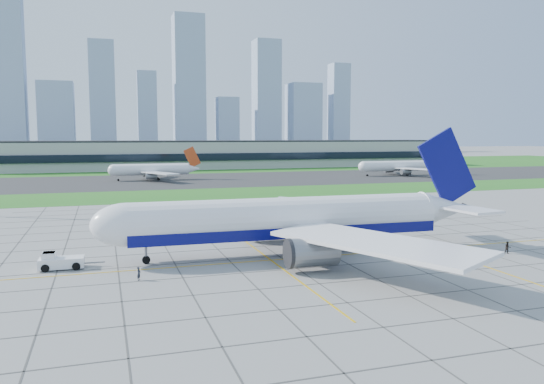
{
  "coord_description": "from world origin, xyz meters",
  "views": [
    {
      "loc": [
        -33.47,
        -76.19,
        18.56
      ],
      "look_at": [
        -0.45,
        27.31,
        7.0
      ],
      "focal_mm": 35.0,
      "sensor_mm": 36.0,
      "label": 1
    }
  ],
  "objects_px": {
    "distant_jet_1": "(153,170)",
    "airliner": "(290,220)",
    "crew_near": "(139,274)",
    "pushback_tug": "(59,261)",
    "crew_far": "(508,248)",
    "distant_jet_2": "(400,166)"
  },
  "relations": [
    {
      "from": "distant_jet_1",
      "to": "airliner",
      "type": "bearing_deg",
      "value": -87.04
    },
    {
      "from": "airliner",
      "to": "crew_near",
      "type": "relative_size",
      "value": 36.15
    },
    {
      "from": "pushback_tug",
      "to": "crew_near",
      "type": "height_order",
      "value": "pushback_tug"
    },
    {
      "from": "distant_jet_1",
      "to": "crew_near",
      "type": "bearing_deg",
      "value": -95.78
    },
    {
      "from": "pushback_tug",
      "to": "crew_near",
      "type": "distance_m",
      "value": 13.92
    },
    {
      "from": "crew_far",
      "to": "distant_jet_1",
      "type": "xyz_separation_m",
      "value": [
        -40.59,
        159.08,
        3.51
      ]
    },
    {
      "from": "crew_near",
      "to": "crew_far",
      "type": "height_order",
      "value": "crew_far"
    },
    {
      "from": "pushback_tug",
      "to": "distant_jet_1",
      "type": "height_order",
      "value": "distant_jet_1"
    },
    {
      "from": "airliner",
      "to": "distant_jet_2",
      "type": "relative_size",
      "value": 1.5
    },
    {
      "from": "airliner",
      "to": "crew_near",
      "type": "distance_m",
      "value": 25.45
    },
    {
      "from": "pushback_tug",
      "to": "crew_near",
      "type": "xyz_separation_m",
      "value": [
        10.22,
        -9.44,
        -0.2
      ]
    },
    {
      "from": "pushback_tug",
      "to": "distant_jet_1",
      "type": "bearing_deg",
      "value": 81.32
    },
    {
      "from": "airliner",
      "to": "pushback_tug",
      "type": "height_order",
      "value": "airliner"
    },
    {
      "from": "airliner",
      "to": "distant_jet_2",
      "type": "distance_m",
      "value": 176.06
    },
    {
      "from": "crew_far",
      "to": "distant_jet_1",
      "type": "height_order",
      "value": "distant_jet_1"
    },
    {
      "from": "crew_far",
      "to": "distant_jet_1",
      "type": "bearing_deg",
      "value": 129.1
    },
    {
      "from": "airliner",
      "to": "distant_jet_1",
      "type": "bearing_deg",
      "value": 94.31
    },
    {
      "from": "crew_near",
      "to": "pushback_tug",
      "type": "bearing_deg",
      "value": 72.5
    },
    {
      "from": "airliner",
      "to": "pushback_tug",
      "type": "bearing_deg",
      "value": 179.43
    },
    {
      "from": "crew_near",
      "to": "distant_jet_2",
      "type": "relative_size",
      "value": 0.04
    },
    {
      "from": "pushback_tug",
      "to": "distant_jet_2",
      "type": "relative_size",
      "value": 0.2
    },
    {
      "from": "distant_jet_2",
      "to": "crew_far",
      "type": "bearing_deg",
      "value": -115.56
    }
  ]
}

